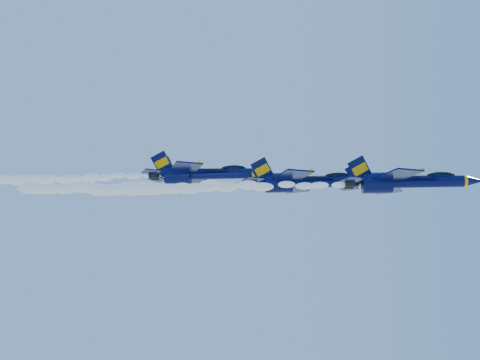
{
  "coord_description": "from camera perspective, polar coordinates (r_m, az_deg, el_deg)",
  "views": [
    {
      "loc": [
        4.98,
        -77.36,
        135.62
      ],
      "look_at": [
        -0.44,
        -4.72,
        152.7
      ],
      "focal_mm": 40.0,
      "sensor_mm": 36.0,
      "label": 1
    }
  ],
  "objects": [
    {
      "name": "jet_third",
      "position": [
        84.5,
        -4.06,
        0.67
      ],
      "size": [
        19.2,
        15.75,
        7.13
      ],
      "color": "#060938"
    },
    {
      "name": "smoke_trail_jet_third",
      "position": [
        91.17,
        -19.45,
        0.12
      ],
      "size": [
        32.47,
        1.99,
        1.79
      ],
      "primitive_type": "ellipsoid",
      "color": "white"
    },
    {
      "name": "smoke_trail_jet_lead",
      "position": [
        66.56,
        -2.84,
        -0.81
      ],
      "size": [
        32.47,
        1.73,
        1.56
      ],
      "primitive_type": "ellipsoid",
      "color": "white"
    },
    {
      "name": "jet_lead",
      "position": [
        67.87,
        17.15,
        -0.16
      ],
      "size": [
        16.72,
        13.72,
        6.21
      ],
      "color": "#060938"
    },
    {
      "name": "jet_second",
      "position": [
        74.22,
        6.9,
        -0.16
      ],
      "size": [
        17.8,
        14.6,
        6.61
      ],
      "color": "#060938"
    },
    {
      "name": "smoke_trail_jet_second",
      "position": [
        76.78,
        -11.16,
        -0.74
      ],
      "size": [
        32.47,
        1.84,
        1.66
      ],
      "primitive_type": "ellipsoid",
      "color": "white"
    }
  ]
}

